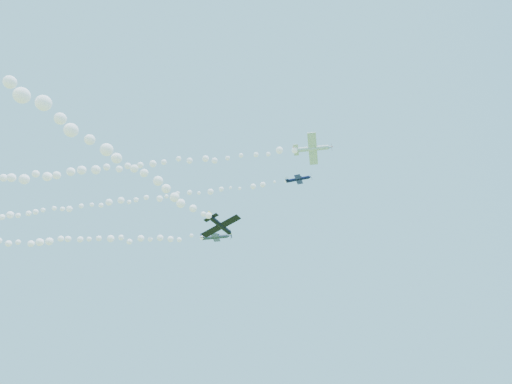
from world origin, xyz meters
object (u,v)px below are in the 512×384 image
at_px(plane_grey, 216,237).
at_px(plane_white, 312,149).
at_px(plane_navy, 299,179).
at_px(plane_black, 221,226).

bearing_deg(plane_grey, plane_white, -44.64).
relative_size(plane_navy, plane_grey, 0.86).
height_order(plane_white, plane_grey, plane_white).
xyz_separation_m(plane_grey, plane_black, (11.71, -17.88, -7.02)).
xyz_separation_m(plane_white, plane_black, (-16.00, -7.06, -16.56)).
bearing_deg(plane_white, plane_black, -172.17).
height_order(plane_navy, plane_black, plane_navy).
relative_size(plane_navy, plane_black, 0.84).
relative_size(plane_white, plane_grey, 1.12).
bearing_deg(plane_black, plane_white, -62.06).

